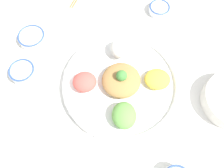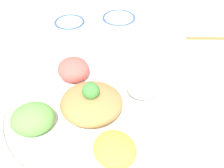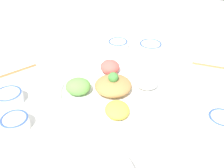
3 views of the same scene
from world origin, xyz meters
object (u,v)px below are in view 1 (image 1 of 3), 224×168
serving_spoon_main (220,40)px  sauce_bowl_red (159,9)px  sauce_bowl_dark (32,37)px  salad_platter (121,83)px  rice_bowl_blue (23,72)px

serving_spoon_main → sauce_bowl_red: bearing=121.7°
sauce_bowl_dark → sauce_bowl_red: bearing=117.3°
salad_platter → serving_spoon_main: bearing=127.8°
salad_platter → sauce_bowl_dark: bearing=-108.4°
sauce_bowl_red → rice_bowl_blue: rice_bowl_blue is taller
rice_bowl_blue → serving_spoon_main: 0.77m
salad_platter → serving_spoon_main: size_ratio=3.36×
rice_bowl_blue → sauce_bowl_dark: rice_bowl_blue is taller
salad_platter → rice_bowl_blue: bearing=-85.4°
sauce_bowl_dark → serving_spoon_main: size_ratio=0.85×
sauce_bowl_dark → rice_bowl_blue: bearing=9.0°
sauce_bowl_red → serving_spoon_main: bearing=69.4°
rice_bowl_blue → serving_spoon_main: bearing=113.1°
salad_platter → sauce_bowl_red: (-0.37, 0.10, -0.01)m
sauce_bowl_red → rice_bowl_blue: size_ratio=0.94×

